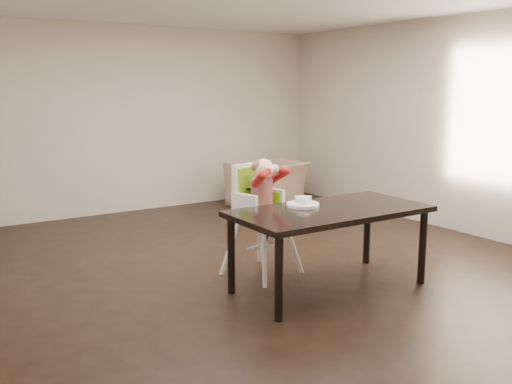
% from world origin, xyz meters
% --- Properties ---
extents(ground, '(7.00, 7.00, 0.00)m').
position_xyz_m(ground, '(0.00, 0.00, 0.00)').
color(ground, black).
rests_on(ground, ground).
extents(room_walls, '(6.02, 7.02, 2.71)m').
position_xyz_m(room_walls, '(0.00, 0.00, 1.86)').
color(room_walls, beige).
rests_on(room_walls, ground).
extents(dining_table, '(1.80, 0.90, 0.75)m').
position_xyz_m(dining_table, '(0.25, -0.64, 0.67)').
color(dining_table, black).
rests_on(dining_table, ground).
extents(high_chair, '(0.59, 0.59, 1.15)m').
position_xyz_m(high_chair, '(-0.05, 0.05, 0.81)').
color(high_chair, white).
rests_on(high_chair, ground).
extents(plate, '(0.32, 0.32, 0.09)m').
position_xyz_m(plate, '(0.11, -0.43, 0.78)').
color(plate, white).
rests_on(plate, dining_table).
extents(armchair, '(1.17, 0.89, 0.91)m').
position_xyz_m(armchair, '(1.85, 2.75, 0.46)').
color(armchair, tan).
rests_on(armchair, ground).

